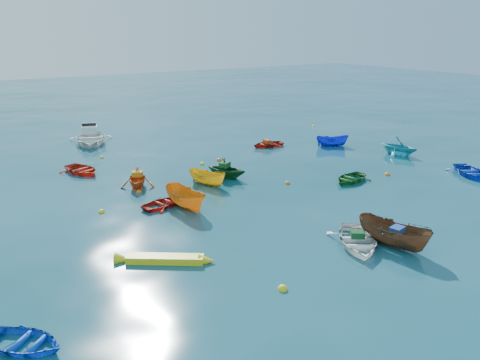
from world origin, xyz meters
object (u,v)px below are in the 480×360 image
dinghy_white_near (357,246)px  motorboat_white (91,143)px  dinghy_blue_se (470,175)px  kayak_yellow (165,262)px  dinghy_blue_sw (24,347)px

dinghy_white_near → motorboat_white: size_ratio=0.68×
dinghy_blue_se → kayak_yellow: (-21.99, -0.35, 0.00)m
dinghy_white_near → kayak_yellow: size_ratio=0.89×
dinghy_white_near → motorboat_white: 26.39m
kayak_yellow → dinghy_white_near: bearing=-77.3°
dinghy_white_near → dinghy_blue_se: 14.52m
dinghy_blue_sw → motorboat_white: (9.12, 25.53, 0.00)m
dinghy_blue_se → motorboat_white: size_ratio=0.65×
dinghy_white_near → dinghy_blue_sw: bearing=-147.2°
dinghy_blue_sw → kayak_yellow: dinghy_blue_sw is taller
dinghy_blue_sw → kayak_yellow: size_ratio=0.67×
kayak_yellow → motorboat_white: bearing=26.4°
motorboat_white → dinghy_blue_se: bearing=-33.6°
dinghy_blue_se → motorboat_white: motorboat_white is taller
dinghy_blue_sw → dinghy_blue_se: dinghy_blue_se is taller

